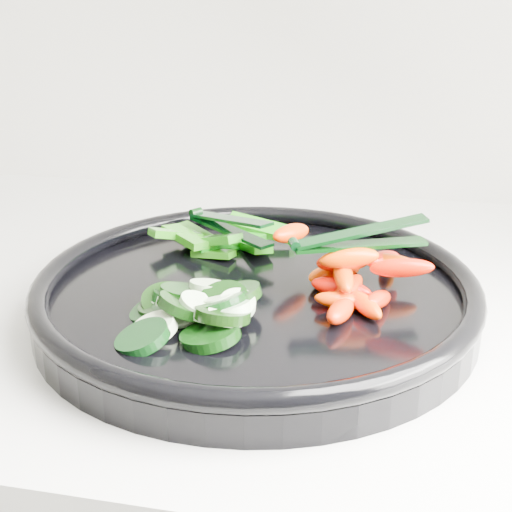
# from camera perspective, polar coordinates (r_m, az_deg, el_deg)

# --- Properties ---
(veggie_tray) EXTENTS (0.39, 0.39, 0.04)m
(veggie_tray) POSITION_cam_1_polar(r_m,az_deg,el_deg) (0.60, -0.00, -3.05)
(veggie_tray) COLOR black
(veggie_tray) RESTS_ON counter
(cucumber_pile) EXTENTS (0.11, 0.13, 0.04)m
(cucumber_pile) POSITION_cam_1_polar(r_m,az_deg,el_deg) (0.55, -5.20, -4.19)
(cucumber_pile) COLOR black
(cucumber_pile) RESTS_ON veggie_tray
(carrot_pile) EXTENTS (0.14, 0.16, 0.05)m
(carrot_pile) POSITION_cam_1_polar(r_m,az_deg,el_deg) (0.59, 7.74, -1.43)
(carrot_pile) COLOR #F11400
(carrot_pile) RESTS_ON veggie_tray
(pepper_pile) EXTENTS (0.14, 0.09, 0.04)m
(pepper_pile) POSITION_cam_1_polar(r_m,az_deg,el_deg) (0.69, -3.03, 1.36)
(pepper_pile) COLOR #0A6C0B
(pepper_pile) RESTS_ON veggie_tray
(tong_carrot) EXTENTS (0.11, 0.06, 0.02)m
(tong_carrot) POSITION_cam_1_polar(r_m,az_deg,el_deg) (0.58, 8.03, 1.38)
(tong_carrot) COLOR black
(tong_carrot) RESTS_ON carrot_pile
(tong_pepper) EXTENTS (0.10, 0.08, 0.02)m
(tong_pepper) POSITION_cam_1_polar(r_m,az_deg,el_deg) (0.68, -2.31, 2.58)
(tong_pepper) COLOR black
(tong_pepper) RESTS_ON pepper_pile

